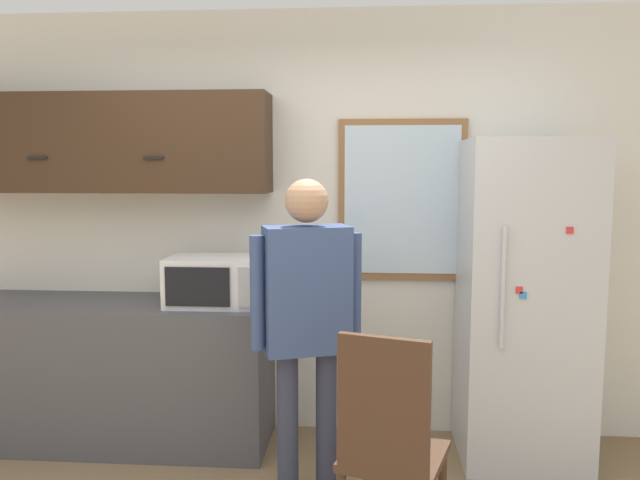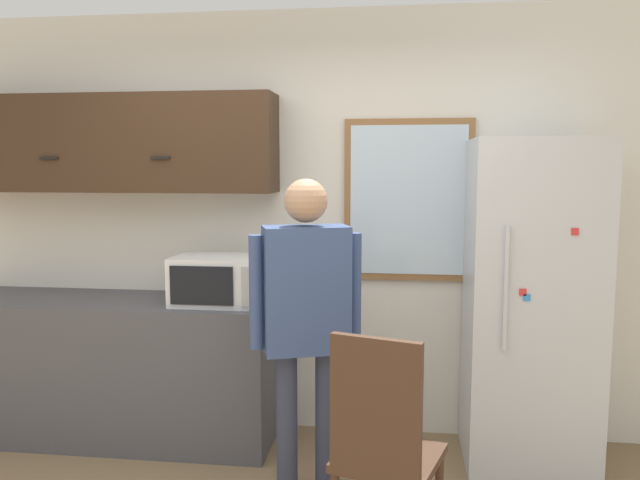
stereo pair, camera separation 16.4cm
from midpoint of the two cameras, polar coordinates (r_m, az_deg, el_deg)
The scene contains 8 objects.
back_wall at distance 4.04m, azimuth -3.24°, elevation 1.37°, with size 6.00×0.06×2.70m.
counter at distance 4.23m, azimuth -20.09°, elevation -11.25°, with size 2.05×0.61×0.90m.
upper_cabinets at distance 4.17m, azimuth -20.06°, elevation 8.30°, with size 2.05×0.34×0.61m.
microwave at distance 3.81m, azimuth -10.91°, elevation -3.70°, with size 0.54×0.38×0.29m.
person at distance 3.20m, azimuth -2.69°, elevation -6.12°, with size 0.55×0.34×1.67m.
refrigerator at distance 3.81m, azimuth 16.98°, elevation -5.46°, with size 0.71×0.66×1.88m.
chair at distance 2.88m, azimuth 4.65°, elevation -17.66°, with size 0.55×0.55×1.02m.
window at distance 3.95m, azimuth 6.29°, elevation 3.66°, with size 0.80×0.05×1.01m.
Camera 1 is at (0.45, -2.23, 1.73)m, focal length 35.00 mm.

